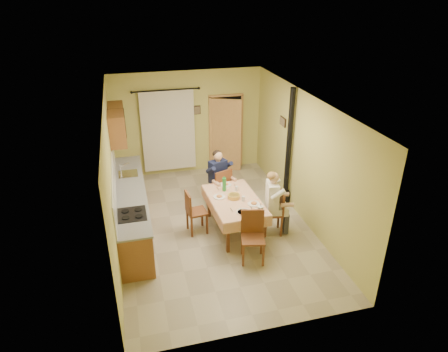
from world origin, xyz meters
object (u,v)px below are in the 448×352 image
object	(u,v)px
chair_left	(196,220)
stove_flue	(288,164)
chair_right	(273,220)
man_far	(219,173)
dining_table	(234,215)
chair_far	(219,196)
chair_near	(253,247)
man_right	(274,196)

from	to	relation	value
chair_left	stove_flue	distance (m)	2.51
chair_right	man_far	bearing A→B (deg)	42.74
dining_table	chair_left	distance (m)	0.81
chair_far	chair_near	bearing A→B (deg)	-106.86
dining_table	stove_flue	distance (m)	1.85
dining_table	chair_right	world-z (taller)	chair_right
chair_near	chair_right	world-z (taller)	chair_near
man_right	stove_flue	distance (m)	1.36
dining_table	chair_right	xyz separation A→B (m)	(0.77, -0.28, -0.09)
stove_flue	chair_near	bearing A→B (deg)	-127.44
chair_right	man_right	world-z (taller)	man_right
dining_table	man_far	distance (m)	1.17
chair_far	chair_left	size ratio (longest dim) A/B	1.07
dining_table	man_right	size ratio (longest dim) A/B	1.23
chair_right	chair_far	bearing A→B (deg)	42.86
chair_near	man_right	xyz separation A→B (m)	(0.69, 0.77, 0.59)
chair_right	man_right	size ratio (longest dim) A/B	0.68
chair_far	stove_flue	bearing A→B (deg)	-27.65
chair_near	man_right	bearing A→B (deg)	-118.35
dining_table	stove_flue	world-z (taller)	stove_flue
man_far	stove_flue	xyz separation A→B (m)	(1.59, -0.21, 0.15)
chair_left	man_far	world-z (taller)	man_far
chair_far	man_right	bearing A→B (deg)	-78.42
dining_table	chair_near	distance (m)	1.06
dining_table	man_far	bearing A→B (deg)	91.61
dining_table	chair_left	size ratio (longest dim) A/B	1.80
chair_right	man_far	size ratio (longest dim) A/B	0.68
chair_near	dining_table	bearing A→B (deg)	-73.18
dining_table	chair_near	bearing A→B (deg)	-89.38
chair_far	man_right	distance (m)	1.66
dining_table	man_right	bearing A→B (deg)	-23.04
dining_table	man_far	size ratio (longest dim) A/B	1.23
chair_near	chair_left	size ratio (longest dim) A/B	1.05
chair_left	man_right	world-z (taller)	man_right
man_far	man_right	world-z (taller)	same
man_far	man_right	size ratio (longest dim) A/B	1.00
chair_far	man_right	size ratio (longest dim) A/B	0.73
chair_right	chair_left	bearing A→B (deg)	84.75
dining_table	chair_near	size ratio (longest dim) A/B	1.72
chair_near	chair_right	xyz separation A→B (m)	(0.71, 0.77, -0.00)
chair_near	stove_flue	size ratio (longest dim) A/B	0.36
man_right	stove_flue	bearing A→B (deg)	-23.74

